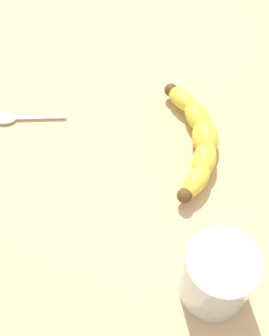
% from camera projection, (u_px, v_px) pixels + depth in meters
% --- Properties ---
extents(wooden_tabletop, '(1.20, 1.20, 0.03)m').
position_uv_depth(wooden_tabletop, '(181.00, 171.00, 0.63)').
color(wooden_tabletop, tan).
rests_on(wooden_tabletop, ground).
extents(banana, '(0.11, 0.20, 0.04)m').
position_uv_depth(banana, '(197.00, 138.00, 0.62)').
color(banana, yellow).
rests_on(banana, wooden_tabletop).
extents(smoothie_glass, '(0.08, 0.08, 0.09)m').
position_uv_depth(smoothie_glass, '(217.00, 276.00, 0.48)').
color(smoothie_glass, silver).
rests_on(smoothie_glass, wooden_tabletop).
extents(teaspoon, '(0.11, 0.06, 0.01)m').
position_uv_depth(teaspoon, '(9.00, 118.00, 0.66)').
color(teaspoon, silver).
rests_on(teaspoon, wooden_tabletop).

